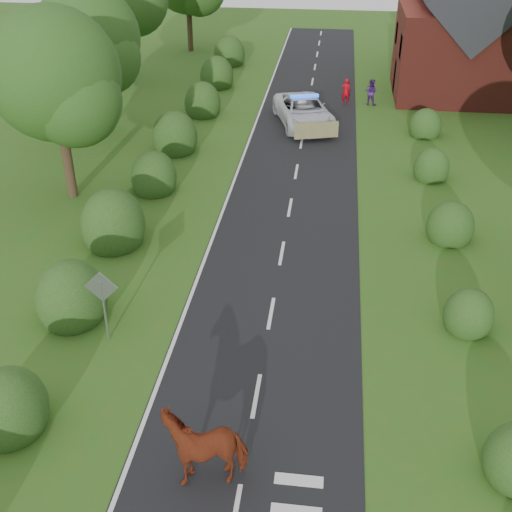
# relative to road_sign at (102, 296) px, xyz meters

# --- Properties ---
(ground) EXTENTS (120.00, 120.00, 0.00)m
(ground) POSITION_rel_road_sign_xyz_m (5.00, -2.00, -1.65)
(ground) COLOR #2F651D
(road) EXTENTS (6.00, 70.00, 0.02)m
(road) POSITION_rel_road_sign_xyz_m (5.00, 13.00, -1.64)
(road) COLOR black
(road) RESTS_ON ground
(road_markings) EXTENTS (4.96, 70.00, 0.01)m
(road_markings) POSITION_rel_road_sign_xyz_m (3.40, 10.93, -1.63)
(road_markings) COLOR white
(road_markings) RESTS_ON road
(hedgerow_left) EXTENTS (2.75, 50.41, 3.00)m
(hedgerow_left) POSITION_rel_road_sign_xyz_m (-1.51, 9.69, -0.91)
(hedgerow_left) COLOR #1D3B10
(hedgerow_left) RESTS_ON ground
(hedgerow_right) EXTENTS (2.10, 45.78, 2.10)m
(hedgerow_right) POSITION_rel_road_sign_xyz_m (11.60, 9.21, -1.10)
(hedgerow_right) COLOR #1D3B10
(hedgerow_right) RESTS_ON ground
(tree_left_a) EXTENTS (5.74, 5.60, 8.38)m
(tree_left_a) POSITION_rel_road_sign_xyz_m (-4.75, 9.86, 3.69)
(tree_left_a) COLOR #332316
(tree_left_a) RESTS_ON ground
(tree_left_b) EXTENTS (5.74, 5.60, 8.07)m
(tree_left_b) POSITION_rel_road_sign_xyz_m (-6.25, 17.86, 3.39)
(tree_left_b) COLOR #332316
(tree_left_b) RESTS_ON ground
(road_sign) EXTENTS (1.06, 0.08, 2.53)m
(road_sign) POSITION_rel_road_sign_xyz_m (0.00, 0.00, 0.00)
(road_sign) COLOR gray
(road_sign) RESTS_ON ground
(house) EXTENTS (8.00, 7.40, 9.17)m
(house) POSITION_rel_road_sign_xyz_m (14.49, 28.00, 2.13)
(house) COLOR maroon
(house) RESTS_ON ground
(cow) EXTENTS (2.66, 1.95, 1.69)m
(cow) POSITION_rel_road_sign_xyz_m (4.09, -4.73, -0.81)
(cow) COLOR #5B1A0D
(cow) RESTS_ON ground
(police_van) EXTENTS (4.33, 6.49, 1.80)m
(police_van) POSITION_rel_road_sign_xyz_m (4.92, 20.91, -0.83)
(police_van) COLOR silver
(police_van) RESTS_ON ground
(pedestrian_red) EXTENTS (0.62, 0.43, 1.62)m
(pedestrian_red) POSITION_rel_road_sign_xyz_m (7.34, 25.28, -0.84)
(pedestrian_red) COLOR #BC0715
(pedestrian_red) RESTS_ON ground
(pedestrian_purple) EXTENTS (0.95, 0.85, 1.64)m
(pedestrian_purple) POSITION_rel_road_sign_xyz_m (8.91, 25.28, -0.84)
(pedestrian_purple) COLOR #48206C
(pedestrian_purple) RESTS_ON ground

